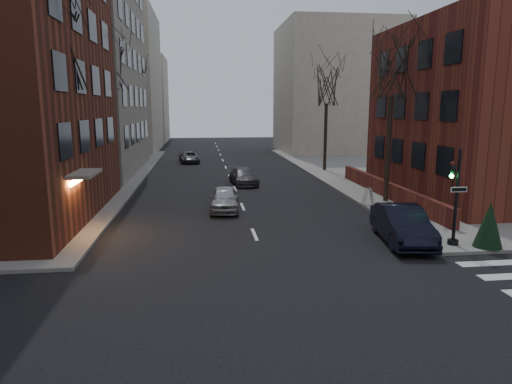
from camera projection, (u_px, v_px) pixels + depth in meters
building_left_tan at (21, 7)px, 37.94m from camera, size 18.00×18.00×28.00m
building_right_brick at (500, 112)px, 28.83m from camera, size 12.00×14.00×11.00m
low_wall_right at (387, 189)px, 28.87m from camera, size 0.35×16.00×1.00m
building_distant_la at (102, 82)px, 59.59m from camera, size 14.00×16.00×18.00m
building_distant_ra at (336, 89)px, 58.44m from camera, size 14.00×14.00×16.00m
building_distant_lb at (136, 100)px, 76.78m from camera, size 10.00×12.00×14.00m
traffic_signal at (455, 203)px, 18.71m from camera, size 0.76×0.44×4.00m
tree_left_a at (54, 46)px, 20.41m from camera, size 4.18×4.18×10.26m
tree_left_b at (107, 62)px, 32.04m from camera, size 4.40×4.40×10.80m
tree_left_c at (135, 84)px, 45.86m from camera, size 3.96×3.96×9.72m
tree_right_a at (393, 68)px, 26.48m from camera, size 3.96×3.96×9.72m
tree_right_b at (327, 86)px, 40.22m from camera, size 3.74×3.74×9.18m
streetlamp_near at (109, 132)px, 29.07m from camera, size 0.36×0.36×6.28m
streetlamp_far at (145, 122)px, 48.58m from camera, size 0.36×0.36×6.28m
parked_sedan at (402, 225)px, 19.69m from camera, size 2.29×5.01×1.59m
car_lane_silver at (225, 199)px, 25.84m from camera, size 1.89×4.06×1.35m
car_lane_gray at (244, 176)px, 34.56m from camera, size 2.21×4.38×1.22m
car_lane_far at (189, 157)px, 48.05m from camera, size 2.37×4.31×1.14m
sandwich_board at (368, 196)px, 26.64m from camera, size 0.47×0.64×0.99m
evergreen_shrub at (489, 224)px, 18.53m from camera, size 1.23×1.23×1.90m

